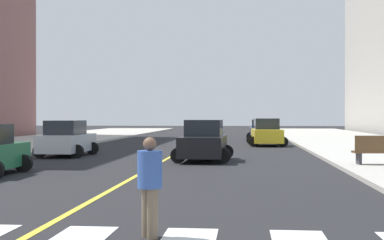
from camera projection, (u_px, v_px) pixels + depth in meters
The scene contains 7 objects.
lane_divider_paint at pixel (199, 141), 43.80m from camera, with size 0.16×80.00×0.01m, color yellow.
car_black_second at pixel (204, 142), 24.46m from camera, with size 2.65×4.18×1.85m.
car_silver_third at pixel (67, 139), 27.38m from camera, with size 2.58×4.08×1.80m.
car_yellow_fourth at pixel (267, 133), 37.06m from camera, with size 2.73×4.25×1.86m.
car_blue_fifth at pixel (261, 131), 45.59m from camera, with size 2.46×3.91×1.74m.
park_bench at pixel (377, 151), 20.94m from camera, with size 1.84×0.72×1.12m.
pedestrian_crossing at pixel (150, 182), 8.99m from camera, with size 0.41×0.41×1.67m.
Camera 1 is at (3.59, -3.64, 2.01)m, focal length 50.95 mm.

